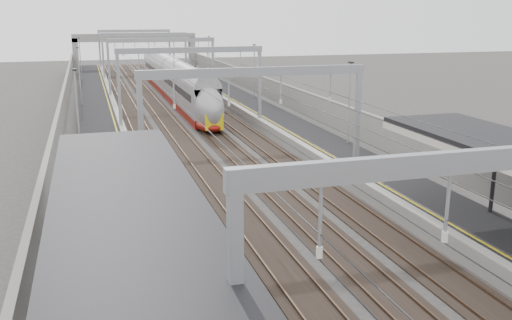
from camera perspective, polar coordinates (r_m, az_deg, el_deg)
platform_left at (r=54.07m, az=-15.30°, el=3.33°), size 4.00×120.00×1.00m
platform_right at (r=56.63m, az=1.12°, el=4.33°), size 4.00×120.00×1.00m
tracks at (r=54.87m, az=-6.89°, el=3.42°), size 11.40×140.00×0.20m
overhead_line at (r=60.56m, az=-8.15°, el=10.23°), size 13.00×140.00×6.60m
canopy_left at (r=12.38m, az=-11.12°, el=-11.52°), size 4.40×30.00×4.24m
overbridge at (r=108.62m, az=-12.02°, el=11.43°), size 22.00×2.20×6.90m
wall_left at (r=53.92m, az=-18.78°, el=4.23°), size 0.30×120.00×3.20m
wall_right at (r=57.49m, az=4.18°, el=5.56°), size 0.30×120.00×3.20m
train at (r=71.07m, az=-8.04°, el=7.49°), size 2.59×47.15×4.10m
signal_green at (r=73.66m, az=-13.65°, el=7.79°), size 0.32×0.32×3.48m
signal_red_near at (r=71.76m, az=-6.76°, el=7.92°), size 0.32×0.32×3.48m
signal_red_far at (r=79.39m, az=-6.11°, el=8.56°), size 0.32×0.32×3.48m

